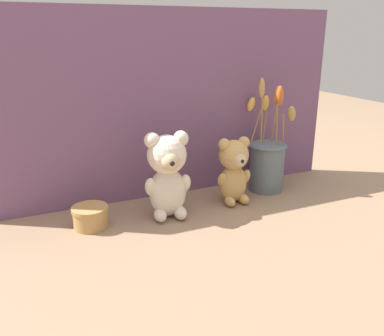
{
  "coord_description": "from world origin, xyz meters",
  "views": [
    {
      "loc": [
        -0.43,
        -0.96,
        0.49
      ],
      "look_at": [
        0.0,
        0.02,
        0.13
      ],
      "focal_mm": 38.0,
      "sensor_mm": 36.0,
      "label": 1
    }
  ],
  "objects_px": {
    "decorative_tin_tall": "(90,217)",
    "flower_vase": "(267,160)",
    "teddy_bear_medium": "(234,169)",
    "teddy_bear_large": "(168,173)"
  },
  "relations": [
    {
      "from": "decorative_tin_tall",
      "to": "flower_vase",
      "type": "bearing_deg",
      "value": 4.33
    },
    {
      "from": "teddy_bear_medium",
      "to": "flower_vase",
      "type": "relative_size",
      "value": 0.55
    },
    {
      "from": "decorative_tin_tall",
      "to": "teddy_bear_large",
      "type": "bearing_deg",
      "value": -4.77
    },
    {
      "from": "decorative_tin_tall",
      "to": "teddy_bear_medium",
      "type": "bearing_deg",
      "value": -0.39
    },
    {
      "from": "teddy_bear_large",
      "to": "teddy_bear_medium",
      "type": "distance_m",
      "value": 0.21
    },
    {
      "from": "teddy_bear_large",
      "to": "teddy_bear_medium",
      "type": "bearing_deg",
      "value": 3.95
    },
    {
      "from": "teddy_bear_large",
      "to": "decorative_tin_tall",
      "type": "xyz_separation_m",
      "value": [
        -0.21,
        0.02,
        -0.1
      ]
    },
    {
      "from": "teddy_bear_large",
      "to": "decorative_tin_tall",
      "type": "distance_m",
      "value": 0.23
    },
    {
      "from": "teddy_bear_large",
      "to": "flower_vase",
      "type": "xyz_separation_m",
      "value": [
        0.36,
        0.06,
        -0.03
      ]
    },
    {
      "from": "teddy_bear_medium",
      "to": "flower_vase",
      "type": "xyz_separation_m",
      "value": [
        0.15,
        0.05,
        -0.0
      ]
    }
  ]
}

